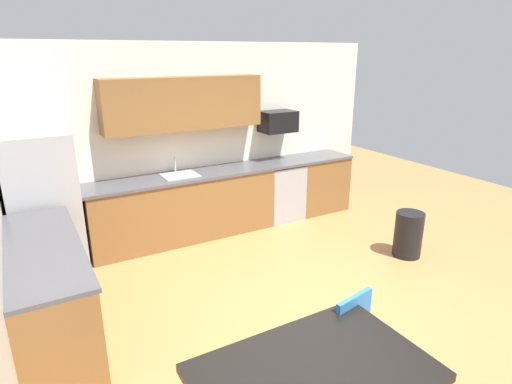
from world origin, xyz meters
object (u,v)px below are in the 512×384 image
chair_near_table (363,342)px  trash_bin (408,234)px  oven_range (280,190)px  microwave (278,121)px  dining_table (314,377)px  refrigerator (44,205)px

chair_near_table → trash_bin: size_ratio=1.42×
oven_range → chair_near_table: 3.81m
microwave → dining_table: 4.54m
oven_range → chair_near_table: (-1.53, -3.49, 0.05)m
refrigerator → dining_table: refrigerator is taller
oven_range → trash_bin: (0.71, -1.98, -0.16)m
oven_range → trash_bin: size_ratio=1.52×
refrigerator → oven_range: (3.38, 0.08, -0.40)m
refrigerator → dining_table: bearing=-72.6°
refrigerator → trash_bin: bearing=-25.0°
chair_near_table → trash_bin: bearing=34.1°
microwave → chair_near_table: size_ratio=0.64×
chair_near_table → trash_bin: (2.24, 1.51, -0.20)m
refrigerator → trash_bin: 4.54m
refrigerator → oven_range: 3.40m
oven_range → refrigerator: bearing=-178.6°
microwave → oven_range: bearing=-90.0°
oven_range → chair_near_table: oven_range is taller
dining_table → chair_near_table: (0.69, 0.28, -0.21)m
dining_table → chair_near_table: chair_near_table is taller
oven_range → chair_near_table: size_ratio=1.07×
dining_table → refrigerator: bearing=107.4°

